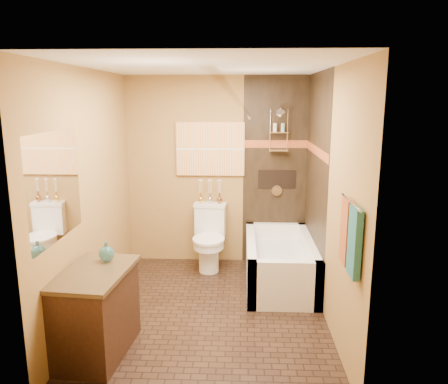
# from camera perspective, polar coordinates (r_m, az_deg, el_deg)

# --- Properties ---
(floor) EXTENTS (3.00, 3.00, 0.00)m
(floor) POSITION_cam_1_polar(r_m,az_deg,el_deg) (4.80, -1.94, -15.23)
(floor) COLOR black
(floor) RESTS_ON ground
(wall_left) EXTENTS (0.02, 3.00, 2.50)m
(wall_left) POSITION_cam_1_polar(r_m,az_deg,el_deg) (4.62, -17.08, -0.35)
(wall_left) COLOR olive
(wall_left) RESTS_ON floor
(wall_right) EXTENTS (0.02, 3.00, 2.50)m
(wall_right) POSITION_cam_1_polar(r_m,az_deg,el_deg) (4.44, 13.58, -0.64)
(wall_right) COLOR olive
(wall_right) RESTS_ON floor
(wall_back) EXTENTS (2.40, 0.02, 2.50)m
(wall_back) POSITION_cam_1_polar(r_m,az_deg,el_deg) (5.84, -0.92, 2.72)
(wall_back) COLOR olive
(wall_back) RESTS_ON floor
(wall_front) EXTENTS (2.40, 0.02, 2.50)m
(wall_front) POSITION_cam_1_polar(r_m,az_deg,el_deg) (2.93, -4.33, -6.96)
(wall_front) COLOR olive
(wall_front) RESTS_ON floor
(ceiling) EXTENTS (3.00, 3.00, 0.00)m
(ceiling) POSITION_cam_1_polar(r_m,az_deg,el_deg) (4.27, -2.19, 16.09)
(ceiling) COLOR silver
(ceiling) RESTS_ON wall_back
(alcove_tile_back) EXTENTS (0.85, 0.01, 2.50)m
(alcove_tile_back) POSITION_cam_1_polar(r_m,az_deg,el_deg) (5.83, 6.70, 2.63)
(alcove_tile_back) COLOR black
(alcove_tile_back) RESTS_ON wall_back
(alcove_tile_right) EXTENTS (0.01, 1.50, 2.50)m
(alcove_tile_right) POSITION_cam_1_polar(r_m,az_deg,el_deg) (5.16, 11.88, 1.21)
(alcove_tile_right) COLOR black
(alcove_tile_right) RESTS_ON wall_right
(mosaic_band_back) EXTENTS (0.85, 0.01, 0.10)m
(mosaic_band_back) POSITION_cam_1_polar(r_m,az_deg,el_deg) (5.77, 6.80, 6.24)
(mosaic_band_back) COLOR maroon
(mosaic_band_back) RESTS_ON alcove_tile_back
(mosaic_band_right) EXTENTS (0.01, 1.50, 0.10)m
(mosaic_band_right) POSITION_cam_1_polar(r_m,az_deg,el_deg) (5.10, 11.95, 5.29)
(mosaic_band_right) COLOR maroon
(mosaic_band_right) RESTS_ON alcove_tile_right
(alcove_niche) EXTENTS (0.50, 0.01, 0.25)m
(alcove_niche) POSITION_cam_1_polar(r_m,az_deg,el_deg) (5.84, 6.93, 1.66)
(alcove_niche) COLOR black
(alcove_niche) RESTS_ON alcove_tile_back
(shower_fixtures) EXTENTS (0.24, 0.33, 1.16)m
(shower_fixtures) POSITION_cam_1_polar(r_m,az_deg,el_deg) (5.67, 7.14, 6.59)
(shower_fixtures) COLOR silver
(shower_fixtures) RESTS_ON floor
(curtain_rod) EXTENTS (0.03, 1.55, 0.03)m
(curtain_rod) POSITION_cam_1_polar(r_m,az_deg,el_deg) (5.00, 3.19, 10.00)
(curtain_rod) COLOR silver
(curtain_rod) RESTS_ON wall_back
(towel_bar) EXTENTS (0.02, 0.55, 0.02)m
(towel_bar) POSITION_cam_1_polar(r_m,az_deg,el_deg) (3.38, 16.28, -1.27)
(towel_bar) COLOR silver
(towel_bar) RESTS_ON wall_right
(towel_teal) EXTENTS (0.05, 0.22, 0.52)m
(towel_teal) POSITION_cam_1_polar(r_m,az_deg,el_deg) (3.34, 16.69, -6.30)
(towel_teal) COLOR #1B545B
(towel_teal) RESTS_ON towel_bar
(towel_rust) EXTENTS (0.05, 0.22, 0.52)m
(towel_rust) POSITION_cam_1_polar(r_m,az_deg,el_deg) (3.58, 15.69, -4.99)
(towel_rust) COLOR #9C451C
(towel_rust) RESTS_ON towel_bar
(sunset_painting) EXTENTS (0.90, 0.04, 0.70)m
(sunset_painting) POSITION_cam_1_polar(r_m,az_deg,el_deg) (5.77, -1.80, 5.63)
(sunset_painting) COLOR orange
(sunset_painting) RESTS_ON wall_back
(vanity_mirror) EXTENTS (0.01, 1.00, 0.90)m
(vanity_mirror) POSITION_cam_1_polar(r_m,az_deg,el_deg) (3.82, -21.13, 0.67)
(vanity_mirror) COLOR white
(vanity_mirror) RESTS_ON wall_left
(bathtub) EXTENTS (0.80, 1.50, 0.55)m
(bathtub) POSITION_cam_1_polar(r_m,az_deg,el_deg) (5.40, 7.27, -9.53)
(bathtub) COLOR white
(bathtub) RESTS_ON floor
(toilet) EXTENTS (0.44, 0.64, 0.83)m
(toilet) POSITION_cam_1_polar(r_m,az_deg,el_deg) (5.75, -1.93, -5.93)
(toilet) COLOR white
(toilet) RESTS_ON floor
(vanity) EXTENTS (0.61, 0.92, 0.77)m
(vanity) POSITION_cam_1_polar(r_m,az_deg,el_deg) (4.09, -16.39, -14.84)
(vanity) COLOR black
(vanity) RESTS_ON floor
(teal_bottle) EXTENTS (0.16, 0.16, 0.22)m
(teal_bottle) POSITION_cam_1_polar(r_m,az_deg,el_deg) (4.09, -15.11, -7.54)
(teal_bottle) COLOR #23676A
(teal_bottle) RESTS_ON vanity
(bud_vases) EXTENTS (0.32, 0.07, 0.31)m
(bud_vases) POSITION_cam_1_polar(r_m,az_deg,el_deg) (5.78, -1.83, 0.14)
(bud_vases) COLOR gold
(bud_vases) RESTS_ON toilet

